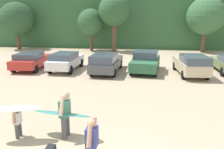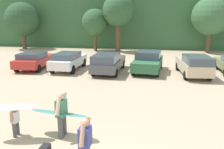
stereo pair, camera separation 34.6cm
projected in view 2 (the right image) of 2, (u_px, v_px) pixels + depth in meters
name	position (u px, v px, depth m)	size (l,w,h in m)	color
hillside_ridge	(142.00, 23.00, 35.61)	(108.00, 12.00, 6.56)	#38663D
tree_ridge_back	(22.00, 19.00, 30.13)	(4.40, 4.40, 6.08)	brown
tree_right	(95.00, 22.00, 28.50)	(3.27, 3.27, 5.19)	brown
tree_center_right	(118.00, 11.00, 27.36)	(3.75, 3.75, 6.79)	brown
tree_left	(211.00, 16.00, 26.71)	(4.43, 4.43, 6.49)	brown
parked_car_red	(34.00, 60.00, 18.78)	(2.13, 4.28, 1.37)	#B72D28
parked_car_white	(68.00, 60.00, 18.32)	(1.89, 4.26, 1.43)	white
parked_car_dark_gray	(108.00, 62.00, 17.46)	(2.04, 4.86, 1.51)	#4C4F54
parked_car_forest_green	(148.00, 61.00, 17.71)	(2.42, 4.53, 1.59)	#2D6642
parked_car_champagne	(194.00, 65.00, 16.44)	(2.07, 4.57, 1.57)	beige
person_adult	(61.00, 112.00, 7.96)	(0.32, 0.84, 1.62)	#4C4C51
person_child	(15.00, 120.00, 8.05)	(0.22, 0.48, 1.10)	#4C4C51
person_companion	(85.00, 142.00, 6.16)	(0.30, 0.75, 1.53)	#8C6B4C
surfboard_teal	(58.00, 113.00, 8.04)	(2.23, 0.89, 0.23)	teal
surfboard_white	(11.00, 107.00, 7.78)	(1.82, 0.88, 0.11)	white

